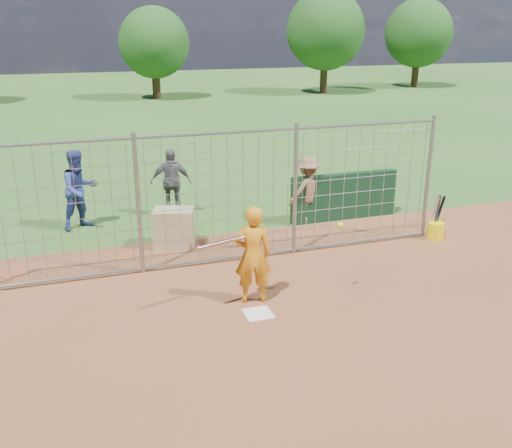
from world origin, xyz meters
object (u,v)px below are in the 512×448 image
object	(u,v)px
bystander_a	(80,190)
bucket_with_bats	(436,228)
bystander_b	(171,182)
batter	(253,255)
bystander_c	(307,190)
equipment_bin	(174,228)

from	to	relation	value
bystander_a	bucket_with_bats	bearing A→B (deg)	-51.05
bucket_with_bats	bystander_b	bearing A→B (deg)	145.73
batter	bucket_with_bats	xyz separation A→B (m)	(4.59, 1.49, -0.58)
batter	bystander_b	distance (m)	4.92
bystander_c	bystander_a	bearing A→B (deg)	-33.87
bystander_b	equipment_bin	xyz separation A→B (m)	(-0.34, -2.05, -0.41)
bystander_c	bystander_b	bearing A→B (deg)	-47.71
bystander_b	bystander_c	xyz separation A→B (m)	(2.84, -1.53, -0.04)
bystander_c	equipment_bin	bearing A→B (deg)	-10.08
bystander_a	bucket_with_bats	world-z (taller)	bystander_a
batter	bystander_c	xyz separation A→B (m)	(2.42, 3.38, -0.05)
bystander_b	equipment_bin	distance (m)	2.12
batter	bystander_c	bearing A→B (deg)	-115.41
bystander_c	bucket_with_bats	xyz separation A→B (m)	(2.17, -1.88, -0.53)
bucket_with_bats	equipment_bin	bearing A→B (deg)	165.72
batter	bystander_a	bearing A→B (deg)	-51.53
bystander_b	equipment_bin	size ratio (longest dim) A/B	2.04
bystander_a	bystander_b	world-z (taller)	bystander_a
bystander_c	bucket_with_bats	distance (m)	2.92
equipment_bin	batter	bearing A→B (deg)	-55.82
batter	equipment_bin	xyz separation A→B (m)	(-0.76, 2.85, -0.43)
bystander_b	batter	bearing A→B (deg)	-70.79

